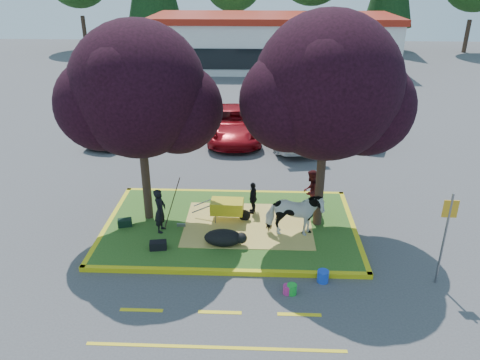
{
  "coord_description": "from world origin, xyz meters",
  "views": [
    {
      "loc": [
        0.9,
        -13.53,
        7.91
      ],
      "look_at": [
        0.31,
        0.5,
        1.55
      ],
      "focal_mm": 35.0,
      "sensor_mm": 36.0,
      "label": 1
    }
  ],
  "objects_px": {
    "car_black": "(119,125)",
    "car_silver": "(141,122)",
    "sign_post": "(446,229)",
    "bucket_blue": "(323,276)",
    "cow": "(294,215)",
    "calf": "(223,238)",
    "bucket_green": "(292,289)",
    "handler": "(160,211)",
    "wheelbarrow": "(227,207)",
    "bucket_pink": "(288,289)"
  },
  "relations": [
    {
      "from": "bucket_blue",
      "to": "car_silver",
      "type": "relative_size",
      "value": 0.08
    },
    {
      "from": "sign_post",
      "to": "car_silver",
      "type": "xyz_separation_m",
      "value": [
        -11.02,
        11.97,
        -0.95
      ]
    },
    {
      "from": "bucket_pink",
      "to": "car_silver",
      "type": "relative_size",
      "value": 0.06
    },
    {
      "from": "cow",
      "to": "handler",
      "type": "relative_size",
      "value": 1.21
    },
    {
      "from": "wheelbarrow",
      "to": "bucket_blue",
      "type": "height_order",
      "value": "wheelbarrow"
    },
    {
      "from": "calf",
      "to": "sign_post",
      "type": "xyz_separation_m",
      "value": [
        5.99,
        -1.43,
        1.3
      ]
    },
    {
      "from": "handler",
      "to": "bucket_blue",
      "type": "relative_size",
      "value": 4.3
    },
    {
      "from": "calf",
      "to": "car_black",
      "type": "distance_m",
      "value": 11.66
    },
    {
      "from": "cow",
      "to": "calf",
      "type": "bearing_deg",
      "value": 107.72
    },
    {
      "from": "sign_post",
      "to": "car_silver",
      "type": "bearing_deg",
      "value": 134.73
    },
    {
      "from": "cow",
      "to": "sign_post",
      "type": "bearing_deg",
      "value": -117.1
    },
    {
      "from": "calf",
      "to": "car_silver",
      "type": "distance_m",
      "value": 11.68
    },
    {
      "from": "wheelbarrow",
      "to": "bucket_blue",
      "type": "relative_size",
      "value": 5.68
    },
    {
      "from": "cow",
      "to": "calf",
      "type": "relative_size",
      "value": 1.53
    },
    {
      "from": "calf",
      "to": "car_black",
      "type": "xyz_separation_m",
      "value": [
        -6.01,
        9.99,
        0.35
      ]
    },
    {
      "from": "handler",
      "to": "bucket_pink",
      "type": "height_order",
      "value": "handler"
    },
    {
      "from": "sign_post",
      "to": "car_silver",
      "type": "distance_m",
      "value": 16.3
    },
    {
      "from": "bucket_pink",
      "to": "sign_post",
      "type": "bearing_deg",
      "value": 9.22
    },
    {
      "from": "cow",
      "to": "handler",
      "type": "height_order",
      "value": "cow"
    },
    {
      "from": "car_black",
      "to": "car_silver",
      "type": "height_order",
      "value": "car_black"
    },
    {
      "from": "bucket_green",
      "to": "car_black",
      "type": "xyz_separation_m",
      "value": [
        -7.99,
        12.09,
        0.61
      ]
    },
    {
      "from": "calf",
      "to": "car_black",
      "type": "bearing_deg",
      "value": 141.01
    },
    {
      "from": "bucket_blue",
      "to": "handler",
      "type": "bearing_deg",
      "value": 155.03
    },
    {
      "from": "calf",
      "to": "car_silver",
      "type": "bearing_deg",
      "value": 135.5
    },
    {
      "from": "cow",
      "to": "bucket_blue",
      "type": "height_order",
      "value": "cow"
    },
    {
      "from": "bucket_pink",
      "to": "car_black",
      "type": "height_order",
      "value": "car_black"
    },
    {
      "from": "handler",
      "to": "car_black",
      "type": "distance_m",
      "value": 10.03
    },
    {
      "from": "bucket_green",
      "to": "handler",
      "type": "bearing_deg",
      "value": 144.66
    },
    {
      "from": "bucket_pink",
      "to": "bucket_blue",
      "type": "xyz_separation_m",
      "value": [
        1.0,
        0.57,
        0.04
      ]
    },
    {
      "from": "car_black",
      "to": "handler",
      "type": "bearing_deg",
      "value": -51.27
    },
    {
      "from": "bucket_blue",
      "to": "bucket_green",
      "type": "bearing_deg",
      "value": -147.29
    },
    {
      "from": "wheelbarrow",
      "to": "car_silver",
      "type": "relative_size",
      "value": 0.43
    },
    {
      "from": "bucket_pink",
      "to": "car_silver",
      "type": "height_order",
      "value": "car_silver"
    },
    {
      "from": "wheelbarrow",
      "to": "bucket_blue",
      "type": "xyz_separation_m",
      "value": [
        2.84,
        -3.09,
        -0.48
      ]
    },
    {
      "from": "bucket_green",
      "to": "car_silver",
      "type": "bearing_deg",
      "value": 119.03
    },
    {
      "from": "bucket_green",
      "to": "cow",
      "type": "bearing_deg",
      "value": 85.83
    },
    {
      "from": "cow",
      "to": "bucket_green",
      "type": "distance_m",
      "value": 2.85
    },
    {
      "from": "sign_post",
      "to": "bucket_pink",
      "type": "height_order",
      "value": "sign_post"
    },
    {
      "from": "bucket_green",
      "to": "bucket_blue",
      "type": "relative_size",
      "value": 0.83
    },
    {
      "from": "calf",
      "to": "car_silver",
      "type": "height_order",
      "value": "car_silver"
    },
    {
      "from": "handler",
      "to": "bucket_pink",
      "type": "relative_size",
      "value": 5.66
    },
    {
      "from": "car_silver",
      "to": "bucket_pink",
      "type": "bearing_deg",
      "value": 132.2
    },
    {
      "from": "handler",
      "to": "wheelbarrow",
      "type": "xyz_separation_m",
      "value": [
        2.1,
        0.79,
        -0.23
      ]
    },
    {
      "from": "cow",
      "to": "car_silver",
      "type": "relative_size",
      "value": 0.39
    },
    {
      "from": "cow",
      "to": "sign_post",
      "type": "distance_m",
      "value": 4.4
    },
    {
      "from": "car_black",
      "to": "car_silver",
      "type": "distance_m",
      "value": 1.12
    },
    {
      "from": "handler",
      "to": "bucket_green",
      "type": "bearing_deg",
      "value": -119.5
    },
    {
      "from": "bucket_green",
      "to": "wheelbarrow",
      "type": "bearing_deg",
      "value": 118.07
    },
    {
      "from": "calf",
      "to": "bucket_pink",
      "type": "height_order",
      "value": "calf"
    },
    {
      "from": "sign_post",
      "to": "bucket_blue",
      "type": "distance_m",
      "value": 3.47
    }
  ]
}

